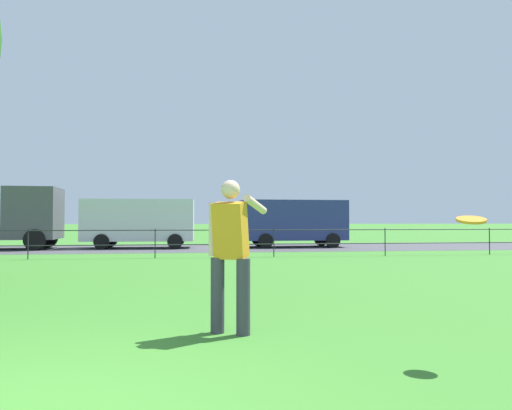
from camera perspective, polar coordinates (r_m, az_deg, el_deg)
The scene contains 6 objects.
street_strip at distance 22.89m, azimuth -10.76°, elevation -4.98°, with size 80.00×6.94×0.01m, color #424247.
park_fence at distance 17.02m, azimuth -11.75°, elevation -3.86°, with size 33.08×0.04×1.00m.
person_thrower at distance 5.64m, azimuth -2.99°, elevation -5.34°, with size 0.74×0.70×1.77m.
frisbee at distance 5.00m, azimuth 23.94°, elevation -1.61°, with size 0.34×0.34×0.09m.
panel_van_left at distance 23.15m, azimuth -13.49°, elevation -1.79°, with size 5.06×2.23×2.24m.
panel_van_far_left at distance 23.48m, azimuth 4.36°, elevation -1.83°, with size 5.05×2.20×2.24m.
Camera 1 is at (1.16, -3.26, 1.31)m, focal length 34.09 mm.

